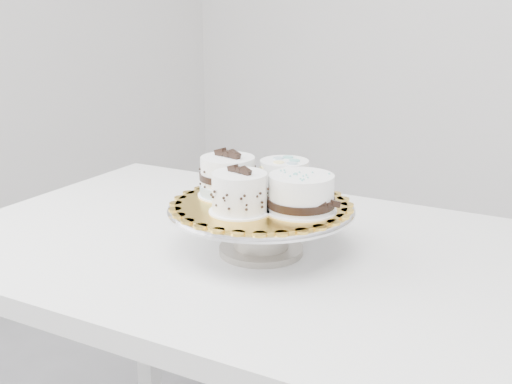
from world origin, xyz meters
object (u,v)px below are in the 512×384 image
Objects in this scene: table at (246,282)px; cake_stand at (261,221)px; cake_board at (261,204)px; cake_ribbon at (302,194)px; cake_banded at (228,178)px; cake_swirl at (240,194)px; cake_dots at (284,177)px.

cake_stand is (0.06, -0.02, 0.15)m from table.
cake_ribbon reaches higher than cake_board.
table is 0.21m from cake_banded.
table is at bearing 50.23° from cake_banded.
cake_banded is (-0.02, -0.03, 0.21)m from table.
cake_board is 2.90× the size of cake_swirl.
cake_board is 0.09m from cake_banded.
cake_swirl is at bearing -87.02° from cake_stand.
cake_swirl is 0.10m from cake_banded.
cake_ribbon is at bearing 6.82° from cake_stand.
cake_swirl reaches higher than cake_dots.
cake_banded is at bearing -178.47° from cake_stand.
cake_stand is 3.00× the size of cake_banded.
cake_banded reaches higher than cake_board.
cake_dots is (0.08, 0.07, 0.00)m from cake_banded.
cake_stand is 0.03m from cake_board.
cake_swirl is (0.00, -0.06, 0.04)m from cake_board.
cake_banded is (-0.08, -0.00, 0.04)m from cake_board.
table is at bearing 157.54° from cake_stand.
cake_board is 0.08m from cake_dots.
cake_board reaches higher than cake_stand.
cake_swirl is (0.00, -0.06, 0.07)m from cake_stand.
cake_dots is at bearing 26.03° from table.
table is at bearing -140.85° from cake_dots.
table is 0.22m from cake_dots.
cake_stand is at bearing 2.72° from cake_banded.
cake_board is 2.75× the size of cake_banded.
cake_swirl is at bearing -35.11° from cake_banded.
cake_dots reaches higher than table.
cake_board is at bearing -152.73° from cake_ribbon.
cake_board is at bearing 0.00° from cake_stand.
cake_swirl is 0.11m from cake_ribbon.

